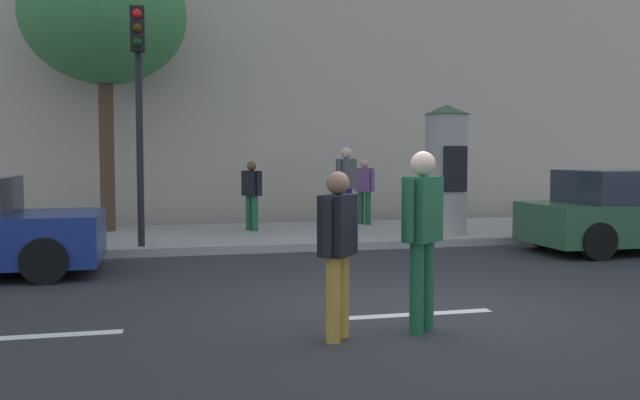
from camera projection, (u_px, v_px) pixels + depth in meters
The scene contains 13 objects.
ground_plane at pixel (415, 315), 7.51m from camera, with size 80.00×80.00×0.00m, color #2B2B2D.
sidewalk_curb at pixel (292, 235), 14.30m from camera, with size 36.00×4.00×0.15m, color #9E9B93.
lane_markings at pixel (415, 314), 7.51m from camera, with size 25.80×0.16×0.01m.
building_backdrop at pixel (257, 47), 18.84m from camera, with size 36.00×5.00×9.47m, color #B7A893.
traffic_light at pixel (139, 87), 11.69m from camera, with size 0.24×0.45×4.12m.
poster_column at pixel (446, 169), 13.78m from camera, with size 0.93×0.93×2.63m.
street_tree at pixel (104, 16), 14.11m from camera, with size 3.38×3.38×5.96m.
pedestrian_in_red_top at pixel (422, 226), 6.69m from camera, with size 0.48×0.45×1.80m.
pedestrian_in_light_jacket at pixel (338, 242), 6.43m from camera, with size 0.45×0.51×1.61m.
pedestrian_tallest at pixel (252, 191), 14.41m from camera, with size 0.41×0.53×1.48m.
pedestrian_near_pole at pixel (346, 181), 14.51m from camera, with size 0.50×0.44×1.77m.
pedestrian_with_backpack at pixel (365, 187), 15.72m from camera, with size 0.42×0.50×1.51m.
parked_car_blue at pixel (639, 212), 12.42m from camera, with size 4.24×1.85×1.49m.
Camera 1 is at (-2.74, -6.96, 1.76)m, focal length 38.20 mm.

